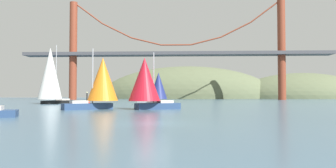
{
  "coord_description": "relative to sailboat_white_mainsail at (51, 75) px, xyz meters",
  "views": [
    {
      "loc": [
        2.0,
        -21.07,
        1.91
      ],
      "look_at": [
        0.0,
        26.02,
        3.49
      ],
      "focal_mm": 33.77,
      "sensor_mm": 36.0,
      "label": 1
    }
  ],
  "objects": [
    {
      "name": "channel_buoy",
      "position": [
        10.4,
        -9.3,
        -5.57
      ],
      "size": [
        1.1,
        1.1,
        2.64
      ],
      "color": "red",
      "rests_on": "ground_plane"
    },
    {
      "name": "sailboat_white_mainsail",
      "position": [
        0.0,
        0.0,
        0.0
      ],
      "size": [
        5.98,
        9.84,
        12.31
      ],
      "color": "black",
      "rests_on": "ground_plane"
    },
    {
      "name": "headland_right",
      "position": [
        84.75,
        92.7,
        -5.94
      ],
      "size": [
        64.18,
        44.0,
        24.79
      ],
      "primitive_type": "ellipsoid",
      "color": "#5B6647",
      "rests_on": "ground_plane"
    },
    {
      "name": "sailboat_orange_sail",
      "position": [
        16.21,
        -22.21,
        -2.29
      ],
      "size": [
        7.44,
        6.6,
        7.9
      ],
      "color": "navy",
      "rests_on": "ground_plane"
    },
    {
      "name": "suspension_bridge",
      "position": [
        24.75,
        52.7,
        11.7
      ],
      "size": [
        113.01,
        6.0,
        36.85
      ],
      "color": "brown",
      "rests_on": "ground_plane"
    },
    {
      "name": "sailboat_crimson_sail",
      "position": [
        22.18,
        -23.01,
        -2.38
      ],
      "size": [
        7.44,
        5.85,
        7.4
      ],
      "color": "navy",
      "rests_on": "ground_plane"
    },
    {
      "name": "headland_center",
      "position": [
        29.75,
        92.7,
        -5.94
      ],
      "size": [
        86.89,
        44.0,
        31.58
      ],
      "primitive_type": "ellipsoid",
      "color": "#5B6647",
      "rests_on": "ground_plane"
    },
    {
      "name": "sailboat_navy_sail",
      "position": [
        21.21,
        10.77,
        -2.21
      ],
      "size": [
        8.1,
        6.23,
        8.02
      ],
      "color": "white",
      "rests_on": "ground_plane"
    },
    {
      "name": "ground_plane",
      "position": [
        24.75,
        -42.3,
        -5.94
      ],
      "size": [
        360.0,
        360.0,
        0.0
      ],
      "primitive_type": "plane",
      "color": "#426075"
    }
  ]
}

